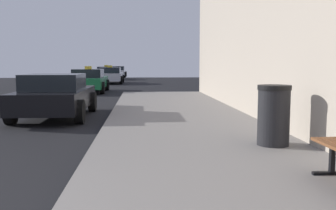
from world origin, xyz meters
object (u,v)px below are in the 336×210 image
car_blue (106,73)px  car_white (117,72)px  car_green (89,81)px  car_silver (110,75)px  car_black (56,95)px  trash_bin (274,115)px

car_blue → car_white: (0.70, 6.20, -0.00)m
car_green → car_white: bearing=89.7°
car_silver → car_green: bearing=-92.6°
car_black → car_silver: car_silver is taller
trash_bin → car_green: (-5.12, 14.55, -0.03)m
car_black → car_green: (-0.36, 9.78, 0.00)m
trash_bin → car_white: size_ratio=0.23×
trash_bin → car_black: car_black is taller
car_blue → car_white: size_ratio=0.99×
car_white → car_silver: bearing=-88.8°
car_green → car_white: size_ratio=0.96×
car_green → car_white: (0.12, 23.33, 0.00)m
trash_bin → car_white: 38.21m
trash_bin → car_white: car_white is taller
car_green → car_silver: bearing=87.4°
car_blue → car_green: bearing=-88.1°
trash_bin → car_black: size_ratio=0.26×
car_silver → car_blue: same height
car_blue → car_white: car_blue is taller
trash_bin → car_green: bearing=109.4°
car_green → car_silver: size_ratio=0.99×
trash_bin → car_green: car_green is taller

